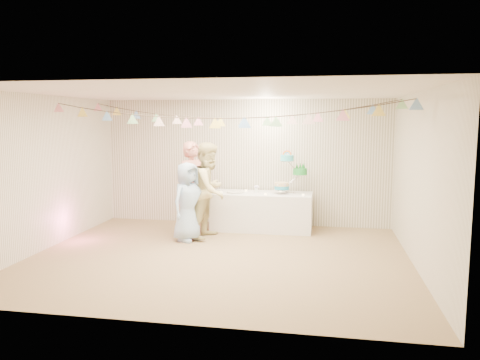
% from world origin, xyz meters
% --- Properties ---
extents(floor, '(6.00, 6.00, 0.00)m').
position_xyz_m(floor, '(0.00, 0.00, 0.00)').
color(floor, olive).
rests_on(floor, ground).
extents(ceiling, '(6.00, 6.00, 0.00)m').
position_xyz_m(ceiling, '(0.00, 0.00, 2.60)').
color(ceiling, beige).
rests_on(ceiling, ground).
extents(back_wall, '(6.00, 6.00, 0.00)m').
position_xyz_m(back_wall, '(0.00, 2.50, 1.30)').
color(back_wall, silver).
rests_on(back_wall, ground).
extents(front_wall, '(6.00, 6.00, 0.00)m').
position_xyz_m(front_wall, '(0.00, -2.50, 1.30)').
color(front_wall, silver).
rests_on(front_wall, ground).
extents(left_wall, '(5.00, 5.00, 0.00)m').
position_xyz_m(left_wall, '(-3.00, 0.00, 1.30)').
color(left_wall, silver).
rests_on(left_wall, ground).
extents(right_wall, '(5.00, 5.00, 0.00)m').
position_xyz_m(right_wall, '(3.00, 0.00, 1.30)').
color(right_wall, silver).
rests_on(right_wall, ground).
extents(table, '(1.98, 0.79, 0.74)m').
position_xyz_m(table, '(0.42, 2.00, 0.37)').
color(table, silver).
rests_on(table, floor).
extents(cake_stand, '(0.71, 0.42, 0.79)m').
position_xyz_m(cake_stand, '(0.97, 2.05, 1.14)').
color(cake_stand, silver).
rests_on(cake_stand, table).
extents(cake_bottom, '(0.31, 0.31, 0.15)m').
position_xyz_m(cake_bottom, '(0.82, 1.99, 0.84)').
color(cake_bottom, teal).
rests_on(cake_bottom, cake_stand).
extents(cake_middle, '(0.27, 0.27, 0.22)m').
position_xyz_m(cake_middle, '(1.15, 2.14, 1.11)').
color(cake_middle, '#1D882F').
rests_on(cake_middle, cake_stand).
extents(cake_top_tier, '(0.25, 0.25, 0.19)m').
position_xyz_m(cake_top_tier, '(0.91, 2.02, 1.38)').
color(cake_top_tier, '#40C0CA').
rests_on(cake_top_tier, cake_stand).
extents(platter, '(0.34, 0.34, 0.02)m').
position_xyz_m(platter, '(-0.10, 1.95, 0.76)').
color(platter, white).
rests_on(platter, table).
extents(posy, '(0.13, 0.13, 0.15)m').
position_xyz_m(posy, '(0.31, 2.05, 0.82)').
color(posy, white).
rests_on(posy, table).
extents(person_adult_a, '(0.75, 0.77, 1.78)m').
position_xyz_m(person_adult_a, '(-0.85, 1.51, 0.89)').
color(person_adult_a, tan).
rests_on(person_adult_a, floor).
extents(person_adult_b, '(0.82, 0.97, 1.78)m').
position_xyz_m(person_adult_b, '(-0.46, 1.24, 0.89)').
color(person_adult_b, '#D2C281').
rests_on(person_adult_b, floor).
extents(person_child, '(0.72, 0.83, 1.43)m').
position_xyz_m(person_child, '(-0.78, 0.92, 0.72)').
color(person_child, '#96B5D4').
rests_on(person_child, floor).
extents(bunting_back, '(5.60, 1.10, 0.40)m').
position_xyz_m(bunting_back, '(0.00, 1.10, 2.35)').
color(bunting_back, pink).
rests_on(bunting_back, ceiling).
extents(bunting_front, '(5.60, 0.90, 0.36)m').
position_xyz_m(bunting_front, '(0.00, -0.20, 2.32)').
color(bunting_front, '#72A5E5').
rests_on(bunting_front, ceiling).
extents(tealight_0, '(0.04, 0.04, 0.03)m').
position_xyz_m(tealight_0, '(-0.38, 1.85, 0.76)').
color(tealight_0, '#FFD88C').
rests_on(tealight_0, table).
extents(tealight_1, '(0.04, 0.04, 0.03)m').
position_xyz_m(tealight_1, '(0.07, 2.18, 0.76)').
color(tealight_1, '#FFD88C').
rests_on(tealight_1, table).
extents(tealight_2, '(0.04, 0.04, 0.03)m').
position_xyz_m(tealight_2, '(0.52, 1.78, 0.76)').
color(tealight_2, '#FFD88C').
rests_on(tealight_2, table).
extents(tealight_3, '(0.04, 0.04, 0.03)m').
position_xyz_m(tealight_3, '(0.77, 2.22, 0.76)').
color(tealight_3, '#FFD88C').
rests_on(tealight_3, table).
extents(tealight_4, '(0.04, 0.04, 0.03)m').
position_xyz_m(tealight_4, '(1.24, 1.82, 0.76)').
color(tealight_4, '#FFD88C').
rests_on(tealight_4, table).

